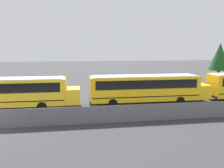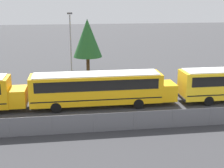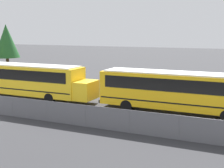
# 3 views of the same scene
# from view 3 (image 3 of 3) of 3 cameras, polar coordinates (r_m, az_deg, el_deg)

# --- Properties ---
(school_bus_3) EXTENTS (13.50, 2.55, 3.17)m
(school_bus_3) POSITION_cam_3_polar(r_m,az_deg,el_deg) (30.18, -15.49, 1.02)
(school_bus_3) COLOR yellow
(school_bus_3) RESTS_ON ground_plane
(school_bus_4) EXTENTS (13.50, 2.55, 3.17)m
(school_bus_4) POSITION_cam_3_polar(r_m,az_deg,el_deg) (24.07, 12.59, -0.99)
(school_bus_4) COLOR yellow
(school_bus_4) RESTS_ON ground_plane
(tree_1) EXTENTS (3.77, 3.77, 7.22)m
(tree_1) POSITION_cam_3_polar(r_m,az_deg,el_deg) (49.23, -18.74, 7.43)
(tree_1) COLOR #51381E
(tree_1) RESTS_ON ground_plane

